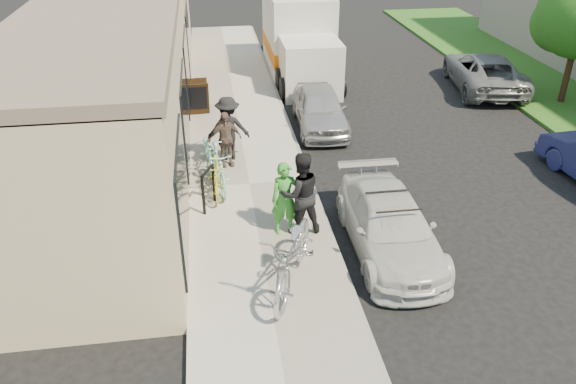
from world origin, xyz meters
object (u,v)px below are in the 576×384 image
bike_rack (208,185)px  sedan_silver (320,108)px  moving_truck (300,40)px  far_car_gray (484,71)px  sedan_white (389,225)px  cruiser_bike_c (216,178)px  sandwich_board (198,97)px  tandem_bike (294,255)px  bystander_a (228,128)px  woman_rider (285,199)px  man_standing (300,194)px  cruiser_bike_b (209,151)px  bystander_b (225,139)px  cruiser_bike_a (218,168)px

bike_rack → sedan_silver: (3.52, 4.66, -0.12)m
moving_truck → far_car_gray: moving_truck is taller
sedan_white → cruiser_bike_c: size_ratio=2.65×
far_car_gray → cruiser_bike_c: (-9.99, -6.83, -0.05)m
sandwich_board → tandem_bike: (1.69, -9.10, 0.13)m
bike_rack → bystander_a: (0.61, 2.56, 0.28)m
woman_rider → man_standing: (0.32, -0.02, 0.11)m
cruiser_bike_b → bystander_b: size_ratio=1.18×
bystander_b → cruiser_bike_a: bearing=-114.1°
far_car_gray → man_standing: man_standing is taller
moving_truck → cruiser_bike_a: size_ratio=3.37×
sandwich_board → woman_rider: 7.51m
woman_rider → sedan_white: bearing=-22.9°
bystander_a → bystander_b: bearing=74.7°
tandem_bike → man_standing: (0.41, 1.79, 0.25)m
man_standing → bystander_b: size_ratio=1.23×
man_standing → bystander_a: bearing=-80.5°
sedan_white → moving_truck: moving_truck is taller
moving_truck → tandem_bike: 13.49m
bike_rack → cruiser_bike_c: bike_rack is taller
cruiser_bike_a → bystander_a: 1.76m
sedan_silver → far_car_gray: 7.20m
sandwich_board → sedan_silver: sedan_silver is taller
moving_truck → cruiser_bike_b: (-3.74, -8.12, -0.73)m
far_car_gray → bystander_a: bearing=36.5°
sedan_white → bystander_b: bystander_b is taller
bike_rack → man_standing: man_standing is taller
man_standing → cruiser_bike_b: man_standing is taller
cruiser_bike_a → man_standing: bearing=-60.3°
bike_rack → far_car_gray: bearing=36.0°
moving_truck → far_car_gray: (6.39, -2.80, -0.69)m
sandwich_board → sedan_white: bearing=-68.2°
far_car_gray → bike_rack: bearing=45.7°
cruiser_bike_b → moving_truck: bearing=60.9°
cruiser_bike_a → moving_truck: bearing=61.5°
sedan_silver → man_standing: bearing=-102.2°
bike_rack → man_standing: 2.34m
far_car_gray → bystander_a: bystander_a is taller
tandem_bike → bystander_b: bystander_b is taller
tandem_bike → woman_rider: 1.82m
cruiser_bike_a → cruiser_bike_c: size_ratio=1.20×
cruiser_bike_b → sedan_white: bearing=-52.9°
sandwich_board → cruiser_bike_c: 5.47m
tandem_bike → man_standing: man_standing is taller
sandwich_board → cruiser_bike_a: cruiser_bike_a is taller
sedan_white → tandem_bike: size_ratio=1.58×
sandwich_board → moving_truck: 5.81m
sandwich_board → man_standing: 7.62m
sedan_white → bystander_b: bearing=128.3°
moving_truck → cruiser_bike_a: (-3.53, -9.33, -0.65)m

